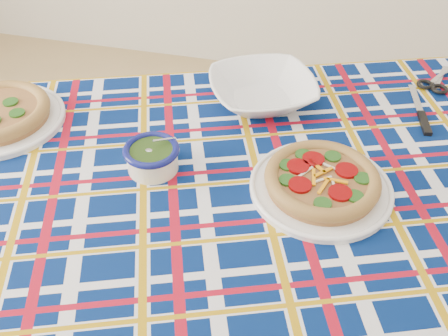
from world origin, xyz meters
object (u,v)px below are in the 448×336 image
(pesto_bowl, at_px, (152,156))
(serving_bowl, at_px, (262,91))
(dining_table, at_px, (233,221))
(main_focaccia_plate, at_px, (322,180))

(pesto_bowl, height_order, serving_bowl, pesto_bowl)
(dining_table, bearing_deg, serving_bowl, 70.54)
(serving_bowl, bearing_deg, main_focaccia_plate, -58.69)
(main_focaccia_plate, relative_size, serving_bowl, 1.15)
(pesto_bowl, xyz_separation_m, serving_bowl, (0.20, 0.35, -0.00))
(dining_table, relative_size, pesto_bowl, 15.10)
(serving_bowl, bearing_deg, pesto_bowl, -119.80)
(pesto_bowl, bearing_deg, main_focaccia_plate, 2.98)
(main_focaccia_plate, xyz_separation_m, pesto_bowl, (-0.40, -0.02, 0.01))
(main_focaccia_plate, distance_m, pesto_bowl, 0.40)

